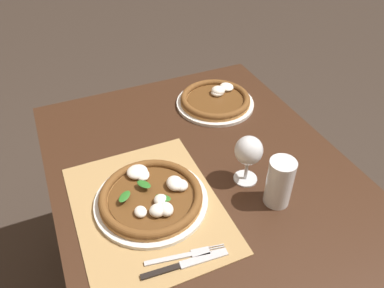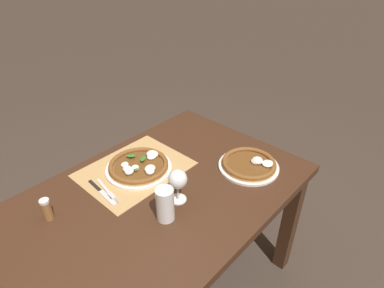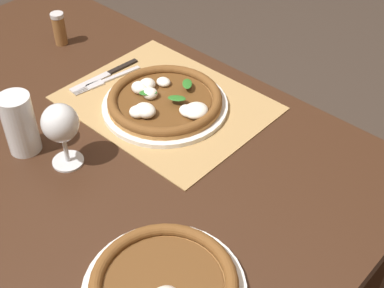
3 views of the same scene
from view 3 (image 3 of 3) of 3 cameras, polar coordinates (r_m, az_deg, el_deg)
dining_table at (r=1.36m, az=-10.72°, el=-1.64°), size 1.40×0.88×0.74m
paper_placemat at (r=1.35m, az=-2.77°, el=4.40°), size 0.49×0.38×0.00m
pizza_near at (r=1.32m, az=-2.95°, el=4.57°), size 0.31×0.31×0.05m
pizza_far at (r=0.96m, az=-3.02°, el=-15.00°), size 0.29×0.29×0.05m
wine_glass at (r=1.15m, az=-13.84°, el=1.94°), size 0.08×0.08×0.16m
pint_glass at (r=1.24m, az=-17.88°, el=1.96°), size 0.07×0.07×0.15m
fork at (r=1.44m, az=-9.07°, el=6.75°), size 0.05×0.20×0.00m
knife at (r=1.46m, az=-9.29°, el=7.24°), size 0.03×0.22×0.01m
pepper_shaker at (r=1.62m, az=-13.98°, el=11.86°), size 0.04×0.04×0.10m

